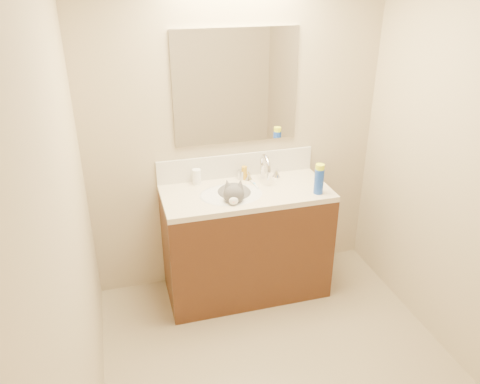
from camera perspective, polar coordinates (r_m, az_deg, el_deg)
ground at (r=3.11m, az=6.16°, el=-22.17°), size 2.50×2.50×0.00m
room_shell at (r=2.24m, az=7.93°, el=4.29°), size 2.24×2.54×2.52m
vanity_cabinet at (r=3.55m, az=0.72°, el=-6.40°), size 1.20×0.55×0.82m
counter_slab at (r=3.34m, az=0.76°, el=-0.14°), size 1.20×0.55×0.04m
basin at (r=3.31m, az=-1.09°, el=-1.38°), size 0.45×0.36×0.14m
faucet at (r=3.47m, az=2.99°, el=2.74°), size 0.28×0.20×0.21m
cat at (r=3.30m, az=-0.68°, el=-0.72°), size 0.35×0.41×0.31m
backsplash at (r=3.53m, az=-0.44°, el=3.26°), size 1.20×0.02×0.18m
mirror at (r=3.35m, az=-0.47°, el=12.64°), size 0.90×0.02×0.80m
pill_bottle at (r=3.43m, az=-5.30°, el=1.86°), size 0.07×0.07×0.11m
pill_label at (r=3.43m, az=-5.29°, el=1.65°), size 0.07×0.07×0.04m
silver_jar at (r=3.51m, az=0.14°, el=2.12°), size 0.06×0.06×0.07m
amber_bottle at (r=3.49m, az=0.52°, el=2.34°), size 0.04×0.04×0.10m
toothbrush at (r=3.42m, az=1.75°, el=0.95°), size 0.02×0.14×0.01m
toothbrush_head at (r=3.42m, az=1.75°, el=0.98°), size 0.02×0.03×0.01m
spray_can at (r=3.30m, az=9.59°, el=1.30°), size 0.09×0.09×0.18m
spray_cap at (r=3.26m, az=9.73°, el=3.02°), size 0.08×0.08×0.04m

